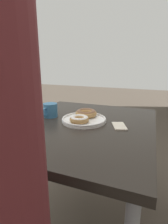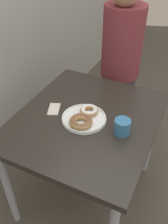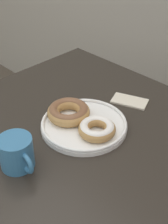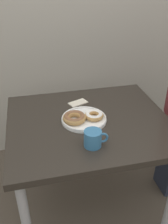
# 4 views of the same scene
# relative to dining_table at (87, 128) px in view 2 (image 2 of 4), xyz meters

# --- Properties ---
(ground_plane) EXTENTS (14.00, 14.00, 0.00)m
(ground_plane) POSITION_rel_dining_table_xyz_m (0.00, -0.28, -0.68)
(ground_plane) COLOR #4C4238
(dining_table) EXTENTS (0.97, 0.83, 0.77)m
(dining_table) POSITION_rel_dining_table_xyz_m (0.00, 0.00, 0.00)
(dining_table) COLOR #28231E
(dining_table) RESTS_ON ground_plane
(donut_plate) EXTENTS (0.29, 0.27, 0.06)m
(donut_plate) POSITION_rel_dining_table_xyz_m (-0.04, 0.00, 0.11)
(donut_plate) COLOR white
(donut_plate) RESTS_ON dining_table
(coffee_mug) EXTENTS (0.13, 0.09, 0.09)m
(coffee_mug) POSITION_rel_dining_table_xyz_m (-0.04, -0.24, 0.14)
(coffee_mug) COLOR teal
(coffee_mug) RESTS_ON dining_table
(person_figure) EXTENTS (0.34, 0.31, 1.45)m
(person_figure) POSITION_rel_dining_table_xyz_m (0.71, 0.03, 0.08)
(person_figure) COLOR #232838
(person_figure) RESTS_ON ground_plane
(napkin) EXTENTS (0.14, 0.11, 0.01)m
(napkin) POSITION_rel_dining_table_xyz_m (-0.02, 0.22, 0.09)
(napkin) COLOR beige
(napkin) RESTS_ON dining_table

